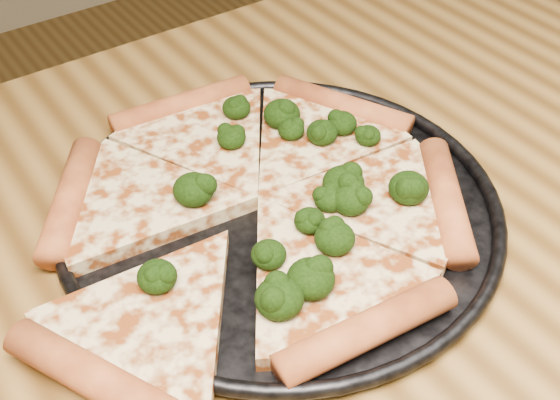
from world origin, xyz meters
TOP-DOWN VIEW (x-y plane):
  - pizza_pan at (0.11, 0.13)m, footprint 0.36×0.36m
  - pizza at (0.09, 0.13)m, footprint 0.39×0.34m
  - broccoli_florets at (0.12, 0.12)m, footprint 0.25×0.24m

SIDE VIEW (x-z plane):
  - pizza_pan at x=0.11m, z-range 0.75..0.77m
  - pizza at x=0.09m, z-range 0.75..0.78m
  - broccoli_florets at x=0.12m, z-range 0.77..0.79m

